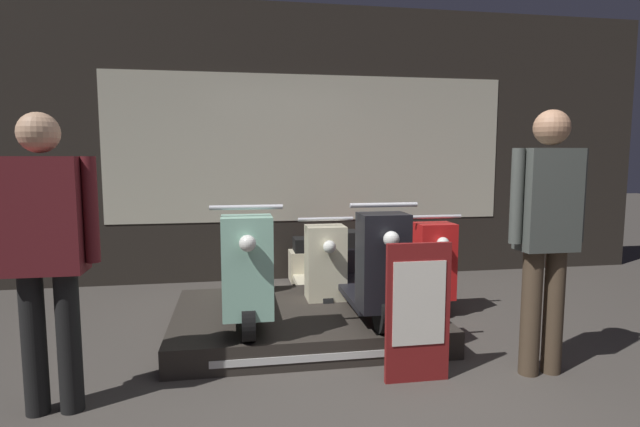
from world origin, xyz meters
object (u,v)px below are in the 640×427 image
object	(u,v)px
scooter_backrow_0	(315,269)
person_left_browsing	(45,241)
scooter_display_left	(246,271)
price_sign_board	(418,312)
person_right_browsing	(547,224)
scooter_display_right	(362,267)
scooter_backrow_1	(412,265)

from	to	relation	value
scooter_backrow_0	person_left_browsing	xyz separation A→B (m)	(-1.81, -1.87, 0.64)
scooter_display_left	price_sign_board	distance (m)	1.44
person_right_browsing	scooter_display_left	bearing A→B (deg)	153.20
scooter_display_right	person_left_browsing	bearing A→B (deg)	-154.63
scooter_backrow_1	price_sign_board	distance (m)	1.96
scooter_display_left	person_right_browsing	xyz separation A→B (m)	(1.94, -0.98, 0.46)
scooter_backrow_0	person_right_browsing	world-z (taller)	person_right_browsing
scooter_backrow_1	person_left_browsing	bearing A→B (deg)	-146.51
scooter_display_right	scooter_backrow_1	world-z (taller)	scooter_display_right
scooter_backrow_1	price_sign_board	world-z (taller)	scooter_backrow_1
scooter_display_left	person_right_browsing	size ratio (longest dim) A/B	0.96
scooter_display_right	person_left_browsing	distance (m)	2.32
scooter_display_left	scooter_backrow_0	size ratio (longest dim) A/B	1.00
scooter_display_left	scooter_backrow_1	bearing A→B (deg)	27.47
scooter_backrow_1	price_sign_board	bearing A→B (deg)	-109.14
person_right_browsing	scooter_display_right	bearing A→B (deg)	135.21
scooter_display_left	scooter_display_right	bearing A→B (deg)	0.00
scooter_backrow_0	person_right_browsing	size ratio (longest dim) A/B	0.96
scooter_display_left	scooter_display_right	distance (m)	0.95
scooter_backrow_1	scooter_display_right	bearing A→B (deg)	-130.51
scooter_display_left	price_sign_board	size ratio (longest dim) A/B	1.85
scooter_backrow_0	scooter_display_left	bearing A→B (deg)	-128.25
person_left_browsing	person_right_browsing	bearing A→B (deg)	-0.00
scooter_backrow_1	price_sign_board	size ratio (longest dim) A/B	1.85
scooter_display_left	person_right_browsing	distance (m)	2.22
scooter_display_left	scooter_backrow_1	distance (m)	1.94
scooter_backrow_0	price_sign_board	world-z (taller)	scooter_backrow_0
person_right_browsing	price_sign_board	bearing A→B (deg)	178.46
scooter_display_right	scooter_backrow_1	xyz separation A→B (m)	(0.76, 0.89, -0.20)
scooter_backrow_0	person_left_browsing	size ratio (longest dim) A/B	1.00
person_left_browsing	scooter_backrow_0	bearing A→B (deg)	45.86
price_sign_board	scooter_backrow_1	bearing A→B (deg)	70.86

